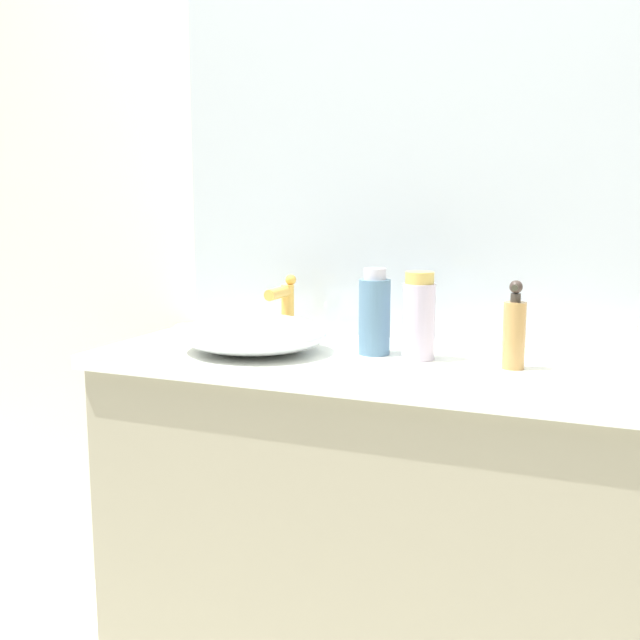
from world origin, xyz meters
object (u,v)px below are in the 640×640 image
Objects in this scene: sink_basin at (253,334)px; candle_jar at (185,331)px; perfume_bottle at (374,314)px; lotion_bottle at (419,317)px; spray_can at (514,331)px.

candle_jar is (-0.25, 0.10, -0.03)m from sink_basin.
sink_basin is at bearing -21.05° from candle_jar.
sink_basin is 0.29m from perfume_bottle.
perfume_bottle is (-0.11, 0.01, -0.00)m from lotion_bottle.
candle_jar is at bearing 177.29° from lotion_bottle.
perfume_bottle is 3.92× the size of candle_jar.
spray_can is 3.69× the size of candle_jar.
lotion_bottle is 0.11m from perfume_bottle.
lotion_bottle reaches higher than spray_can.
candle_jar is (-0.52, 0.02, -0.08)m from perfume_bottle.
perfume_bottle is at bearing 172.27° from lotion_bottle.
lotion_bottle is 1.05× the size of spray_can.
lotion_bottle is 0.64m from candle_jar.
sink_basin reaches higher than candle_jar.
sink_basin is 0.60m from spray_can.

